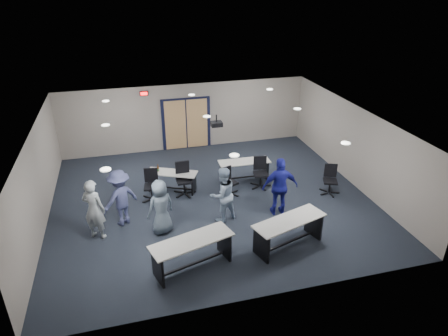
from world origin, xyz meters
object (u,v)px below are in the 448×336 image
object	(u,v)px
chair_back_c	(230,182)
person_plaid	(161,207)
table_front_right	(289,228)
chair_back_b	(184,179)
table_back_left	(172,178)
chair_loose_right	(330,180)
table_back_right	(244,167)
person_back	(120,198)
person_lightblue	(223,194)
chair_back_d	(261,173)
table_front_left	(192,249)
person_gray	(94,209)
chair_back_a	(151,186)
person_navy	(280,187)

from	to	relation	value
chair_back_c	person_plaid	size ratio (longest dim) A/B	0.58
table_front_right	chair_back_b	world-z (taller)	chair_back_b
table_back_left	chair_loose_right	bearing A→B (deg)	7.79
table_back_right	person_back	xyz separation A→B (m)	(-4.26, -1.71, 0.36)
person_lightblue	person_back	bearing A→B (deg)	-28.14
person_lightblue	chair_back_d	bearing A→B (deg)	-155.08
table_front_right	chair_loose_right	distance (m)	3.38
chair_back_c	chair_back_b	bearing A→B (deg)	139.85
table_back_right	chair_back_c	distance (m)	1.18
chair_loose_right	person_lightblue	size ratio (longest dim) A/B	0.59
table_front_left	person_lightblue	xyz separation A→B (m)	(1.28, 1.93, 0.27)
person_gray	table_front_left	bearing A→B (deg)	169.24
table_back_left	chair_back_c	distance (m)	1.96
table_front_left	table_front_right	distance (m)	2.64
chair_back_c	person_back	xyz separation A→B (m)	(-3.49, -0.82, 0.38)
chair_back_d	person_lightblue	size ratio (longest dim) A/B	0.63
chair_back_c	person_gray	bearing A→B (deg)	173.10
chair_back_a	person_lightblue	size ratio (longest dim) A/B	0.62
table_back_left	chair_back_b	world-z (taller)	chair_back_b
chair_back_b	chair_back_c	size ratio (longest dim) A/B	1.17
chair_back_c	chair_back_d	world-z (taller)	chair_back_d
chair_loose_right	person_back	distance (m)	6.71
chair_loose_right	person_gray	world-z (taller)	person_gray
chair_back_c	person_back	size ratio (longest dim) A/B	0.55
person_back	person_gray	bearing A→B (deg)	3.49
table_front_right	chair_back_a	size ratio (longest dim) A/B	2.08
table_back_left	person_plaid	world-z (taller)	person_plaid
table_front_left	chair_back_b	world-z (taller)	chair_back_b
chair_back_d	chair_back_c	bearing A→B (deg)	-157.20
table_back_left	person_plaid	xyz separation A→B (m)	(-0.62, -2.32, 0.34)
table_back_right	person_plaid	size ratio (longest dim) A/B	1.12
table_front_right	table_back_left	world-z (taller)	table_back_left
person_back	person_lightblue	bearing A→B (deg)	137.37
table_front_right	chair_back_b	xyz separation A→B (m)	(-2.20, 3.49, -0.01)
table_front_right	chair_back_c	size ratio (longest dim) A/B	2.28
person_navy	person_back	size ratio (longest dim) A/B	1.07
chair_back_a	person_plaid	size ratio (longest dim) A/B	0.64
chair_back_a	person_gray	xyz separation A→B (m)	(-1.67, -1.64, 0.37)
table_back_left	person_back	bearing A→B (deg)	-111.44
table_back_right	chair_back_a	bearing A→B (deg)	-168.13
person_navy	chair_back_b	bearing A→B (deg)	-30.04
table_back_right	chair_loose_right	xyz separation A→B (m)	(2.44, -1.67, -0.00)
table_front_right	chair_back_a	distance (m)	4.72
chair_back_d	person_gray	bearing A→B (deg)	-153.00
table_front_right	table_back_left	bearing A→B (deg)	105.67
chair_back_d	person_lightblue	xyz separation A→B (m)	(-1.75, -1.61, 0.31)
person_navy	table_back_right	bearing A→B (deg)	-75.46
chair_back_b	chair_loose_right	bearing A→B (deg)	-15.11
chair_back_c	person_lightblue	bearing A→B (deg)	-138.43
chair_back_c	person_back	distance (m)	3.60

